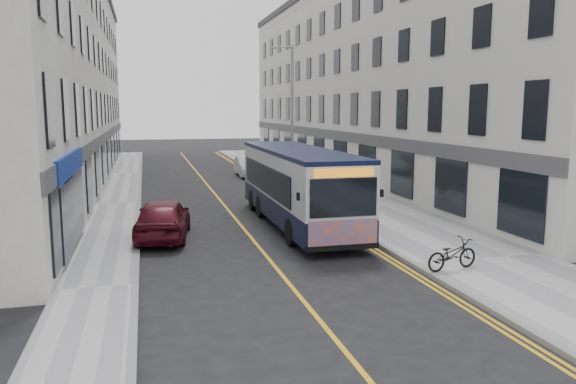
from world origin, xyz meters
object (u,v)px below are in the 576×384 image
bicycle (452,254)px  pedestrian_far (342,168)px  pedestrian_near (353,184)px  car_maroon (163,218)px  city_bus (298,184)px  car_white (248,166)px  streetlamp (291,113)px

bicycle → pedestrian_far: size_ratio=0.91×
pedestrian_near → car_maroon: 10.31m
city_bus → bicycle: 7.92m
pedestrian_near → car_maroon: (-9.12, -4.81, -0.30)m
bicycle → car_maroon: 10.14m
car_white → pedestrian_far: bearing=-49.7°
streetlamp → bicycle: bearing=-88.1°
pedestrian_near → car_white: bearing=101.2°
streetlamp → pedestrian_near: 6.15m
car_white → city_bus: bearing=-92.9°
bicycle → car_maroon: bearing=38.7°
city_bus → car_white: city_bus is taller
city_bus → pedestrian_far: (5.80, 10.95, -0.62)m
car_white → bicycle: bearing=-85.9°
bicycle → pedestrian_far: pedestrian_far is taller
pedestrian_near → bicycle: bearing=-97.9°
bicycle → pedestrian_near: size_ratio=0.91×
bicycle → pedestrian_far: (3.30, 18.38, 0.49)m
bicycle → car_white: (-1.50, 24.15, 0.10)m
streetlamp → bicycle: (0.53, -16.12, -3.81)m
streetlamp → car_maroon: (-7.26, -9.63, -3.63)m
streetlamp → car_white: 8.90m
pedestrian_far → car_white: size_ratio=0.46×
pedestrian_far → car_maroon: 16.26m
streetlamp → city_bus: streetlamp is taller
pedestrian_near → pedestrian_far: 7.35m
pedestrian_far → car_maroon: size_ratio=0.43×
city_bus → pedestrian_near: bearing=45.3°
pedestrian_far → streetlamp: bearing=-178.8°
car_white → car_maroon: 18.75m
streetlamp → city_bus: size_ratio=0.76×
streetlamp → pedestrian_far: streetlamp is taller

